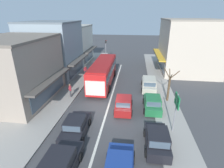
{
  "coord_description": "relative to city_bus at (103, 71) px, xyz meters",
  "views": [
    {
      "loc": [
        2.59,
        -15.3,
        9.39
      ],
      "look_at": [
        -0.08,
        4.78,
        1.2
      ],
      "focal_mm": 28.0,
      "sensor_mm": 36.0,
      "label": 1
    }
  ],
  "objects": [
    {
      "name": "pedestrian_with_handbag_near",
      "position": [
        -3.06,
        -5.02,
        -0.81
      ],
      "size": [
        0.51,
        0.6,
        1.63
      ],
      "color": "#333338",
      "rests_on": "sidewalk_left"
    },
    {
      "name": "parked_wagon_kerb_third",
      "position": [
        6.35,
        -1.17,
        -1.14
      ],
      "size": [
        2.01,
        4.54,
        1.58
      ],
      "color": "#B7B29E",
      "rests_on": "ground"
    },
    {
      "name": "street_tree_right",
      "position": [
        8.26,
        -4.47,
        -0.05
      ],
      "size": [
        1.71,
        1.65,
        4.0
      ],
      "color": "brown",
      "rests_on": "ground"
    },
    {
      "name": "shopfront_corner_near",
      "position": [
        -8.44,
        -6.27,
        1.69
      ],
      "size": [
        7.94,
        9.32,
        7.15
      ],
      "color": "gray",
      "rests_on": "ground"
    },
    {
      "name": "sidewalk_left",
      "position": [
        -5.06,
        -1.75,
        -1.81
      ],
      "size": [
        5.2,
        44.0,
        0.14
      ],
      "primitive_type": "cube",
      "color": "gray",
      "rests_on": "ground"
    },
    {
      "name": "kerb_right",
      "position": [
        7.94,
        -1.75,
        -1.82
      ],
      "size": [
        2.8,
        44.0,
        0.12
      ],
      "primitive_type": "cube",
      "color": "gray",
      "rests_on": "ground"
    },
    {
      "name": "directional_road_sign",
      "position": [
        7.8,
        -10.24,
        0.82
      ],
      "size": [
        0.1,
        1.4,
        3.6
      ],
      "color": "gray",
      "rests_on": "ground"
    },
    {
      "name": "sedan_behind_bus_mid",
      "position": [
        -0.26,
        -11.46,
        -1.22
      ],
      "size": [
        1.98,
        4.24,
        1.47
      ],
      "color": "black",
      "rests_on": "ground"
    },
    {
      "name": "shopfront_far_end",
      "position": [
        -8.44,
        11.15,
        1.76
      ],
      "size": [
        7.96,
        8.17,
        7.29
      ],
      "color": "silver",
      "rests_on": "ground"
    },
    {
      "name": "ground_plane",
      "position": [
        1.74,
        -7.75,
        -1.88
      ],
      "size": [
        140.0,
        140.0,
        0.0
      ],
      "primitive_type": "plane",
      "color": "#3F3F42"
    },
    {
      "name": "hatchback_adjacent_lane_lead",
      "position": [
        3.42,
        -7.12,
        -1.17
      ],
      "size": [
        1.88,
        3.73,
        1.54
      ],
      "color": "maroon",
      "rests_on": "ground"
    },
    {
      "name": "parked_hatchback_kerb_second",
      "position": [
        6.38,
        -6.56,
        -1.17
      ],
      "size": [
        1.82,
        3.7,
        1.54
      ],
      "color": "#1E6638",
      "rests_on": "ground"
    },
    {
      "name": "parked_hatchback_kerb_front",
      "position": [
        6.27,
        -12.26,
        -1.17
      ],
      "size": [
        1.83,
        3.7,
        1.54
      ],
      "color": "black",
      "rests_on": "ground"
    },
    {
      "name": "traffic_light_downstreet",
      "position": [
        -1.96,
        14.11,
        0.97
      ],
      "size": [
        0.33,
        0.24,
        4.2
      ],
      "color": "gray",
      "rests_on": "ground"
    },
    {
      "name": "building_right_far",
      "position": [
        13.22,
        8.28,
        2.43
      ],
      "size": [
        9.61,
        10.85,
        8.63
      ],
      "color": "beige",
      "rests_on": "ground"
    },
    {
      "name": "lane_centre_line",
      "position": [
        1.74,
        -3.75,
        -1.88
      ],
      "size": [
        0.2,
        28.0,
        0.01
      ],
      "primitive_type": "cube",
      "color": "silver",
      "rests_on": "ground"
    },
    {
      "name": "city_bus",
      "position": [
        0.0,
        0.0,
        0.0
      ],
      "size": [
        2.84,
        10.88,
        3.23
      ],
      "color": "red",
      "rests_on": "ground"
    },
    {
      "name": "shopfront_mid_block",
      "position": [
        -8.44,
        2.81,
        2.29
      ],
      "size": [
        8.3,
        8.21,
        8.36
      ],
      "color": "#84939E",
      "rests_on": "ground"
    },
    {
      "name": "wagon_queue_far_back",
      "position": [
        0.09,
        -15.7,
        -1.14
      ],
      "size": [
        1.98,
        4.52,
        1.58
      ],
      "color": "black",
      "rests_on": "ground"
    },
    {
      "name": "pedestrian_browsing_midblock",
      "position": [
        -3.33,
        2.52,
        -0.81
      ],
      "size": [
        0.4,
        0.47,
        1.63
      ],
      "color": "#333338",
      "rests_on": "sidewalk_left"
    }
  ]
}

